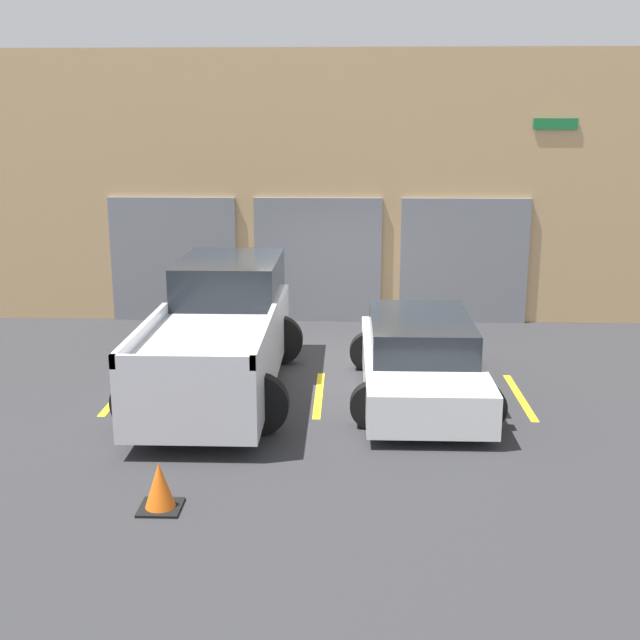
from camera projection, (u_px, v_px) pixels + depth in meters
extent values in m
plane|color=#2D2D30|center=(323.00, 360.00, 14.58)|extent=(28.00, 28.00, 0.00)
cube|color=tan|center=(328.00, 188.00, 17.10)|extent=(16.90, 0.60, 5.68)
cube|color=slate|center=(174.00, 260.00, 17.24)|extent=(2.71, 0.08, 2.67)
cube|color=slate|center=(318.00, 260.00, 17.13)|extent=(2.71, 0.08, 2.67)
cube|color=slate|center=(464.00, 261.00, 17.03)|extent=(2.71, 0.08, 2.67)
cube|color=#197238|center=(556.00, 124.00, 16.30)|extent=(0.90, 0.03, 0.22)
cube|color=silver|center=(218.00, 349.00, 12.61)|extent=(1.82, 5.40, 1.00)
cube|color=#1E2328|center=(230.00, 278.00, 13.85)|extent=(1.68, 2.43, 0.70)
cube|color=silver|center=(142.00, 332.00, 11.32)|extent=(0.08, 2.97, 0.18)
cube|color=silver|center=(265.00, 333.00, 11.26)|extent=(0.08, 2.97, 0.18)
cube|color=silver|center=(183.00, 362.00, 9.89)|extent=(1.82, 0.08, 0.18)
cylinder|color=black|center=(189.00, 339.00, 14.33)|extent=(0.87, 0.22, 0.87)
cylinder|color=black|center=(278.00, 340.00, 14.28)|extent=(0.87, 0.22, 0.87)
cylinder|color=black|center=(142.00, 403.00, 11.09)|extent=(0.87, 0.22, 0.87)
cylinder|color=black|center=(258.00, 404.00, 11.03)|extent=(0.87, 0.22, 0.87)
cube|color=white|center=(420.00, 369.00, 12.57)|extent=(1.75, 4.42, 0.60)
cube|color=#1E2328|center=(420.00, 333.00, 12.54)|extent=(1.54, 2.43, 0.51)
cylinder|color=black|center=(369.00, 351.00, 13.95)|extent=(0.66, 0.22, 0.66)
cylinder|color=black|center=(457.00, 352.00, 13.90)|extent=(0.66, 0.22, 0.66)
cylinder|color=black|center=(373.00, 405.00, 11.30)|extent=(0.66, 0.22, 0.66)
cylinder|color=black|center=(483.00, 406.00, 11.24)|extent=(0.66, 0.22, 0.66)
cube|color=gold|center=(121.00, 392.00, 12.84)|extent=(0.12, 2.20, 0.01)
cube|color=gold|center=(319.00, 394.00, 12.73)|extent=(0.12, 2.20, 0.01)
cube|color=gold|center=(520.00, 397.00, 12.62)|extent=(0.12, 2.20, 0.01)
cube|color=black|center=(161.00, 507.00, 8.98)|extent=(0.47, 0.47, 0.03)
cone|color=orange|center=(160.00, 486.00, 8.91)|extent=(0.36, 0.36, 0.55)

